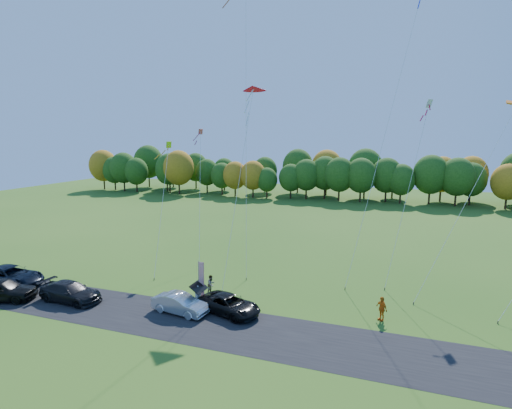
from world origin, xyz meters
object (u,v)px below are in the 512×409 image
(feather_flag, at_px, (201,279))
(silver_sedan, at_px, (180,304))
(person_east, at_px, (382,308))
(black_suv, at_px, (229,304))

(feather_flag, bearing_deg, silver_sedan, -116.58)
(person_east, bearing_deg, feather_flag, -124.57)
(person_east, xyz_separation_m, feather_flag, (-13.42, -2.01, 1.31))
(black_suv, distance_m, person_east, 11.10)
(feather_flag, bearing_deg, person_east, 8.53)
(black_suv, height_order, feather_flag, feather_flag)
(silver_sedan, relative_size, person_east, 2.47)
(person_east, bearing_deg, silver_sedan, -118.38)
(black_suv, relative_size, person_east, 2.82)
(black_suv, bearing_deg, feather_flag, 96.31)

